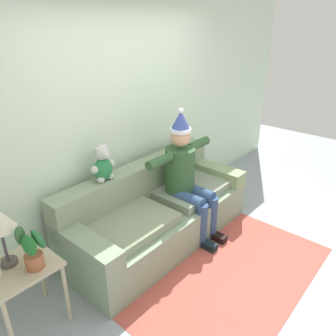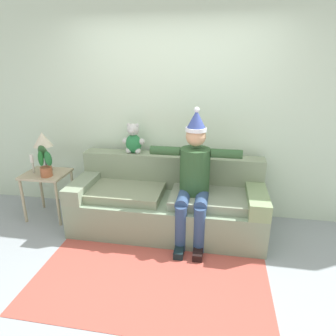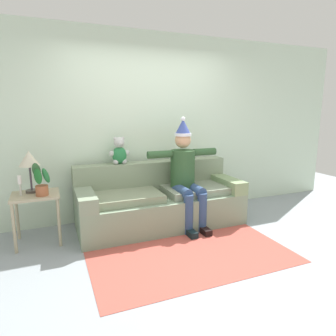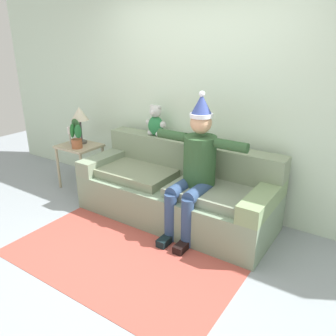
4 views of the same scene
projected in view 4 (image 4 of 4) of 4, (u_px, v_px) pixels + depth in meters
ground_plane at (119, 259)px, 3.25m from camera, size 10.00×10.00×0.00m
back_wall at (202, 96)px, 3.97m from camera, size 7.00×0.10×2.70m
couch at (177, 190)px, 3.93m from camera, size 2.26×0.89×0.85m
person_seated at (195, 166)px, 3.49m from camera, size 1.02×0.77×1.50m
teddy_bear at (156, 122)px, 4.15m from camera, size 0.29×0.17×0.38m
side_table at (80, 152)px, 4.68m from camera, size 0.53×0.46×0.62m
table_lamp at (80, 115)px, 4.59m from camera, size 0.24×0.24×0.50m
potted_plant at (76, 135)px, 4.46m from camera, size 0.24×0.22×0.40m
candle_tall at (69, 133)px, 4.64m from camera, size 0.04×0.04×0.24m
area_rug at (118, 260)px, 3.24m from camera, size 2.23×1.18×0.01m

